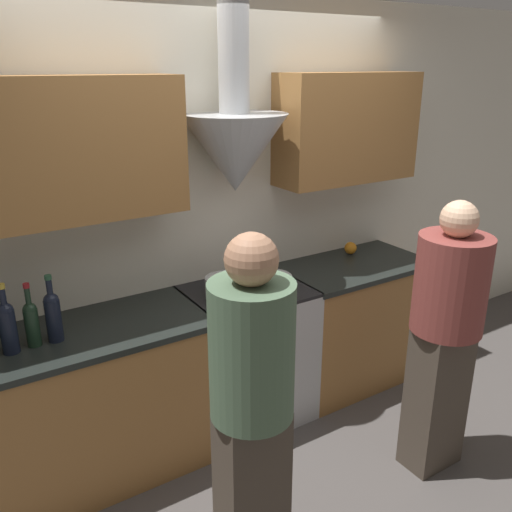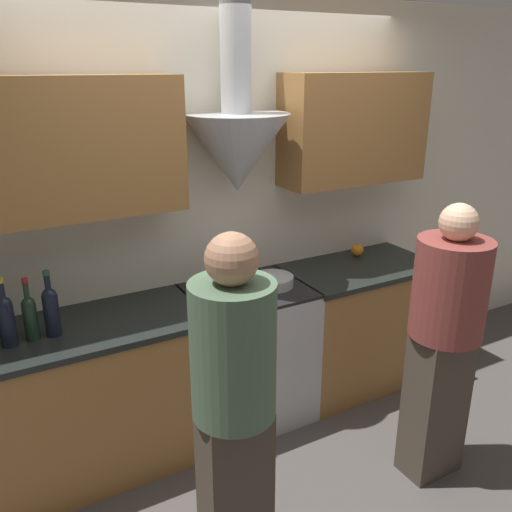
{
  "view_description": "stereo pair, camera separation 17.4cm",
  "coord_description": "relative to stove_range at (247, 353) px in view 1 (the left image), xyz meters",
  "views": [
    {
      "loc": [
        -1.59,
        -2.26,
        2.2
      ],
      "look_at": [
        0.0,
        0.24,
        1.14
      ],
      "focal_mm": 38.0,
      "sensor_mm": 36.0,
      "label": 1
    },
    {
      "loc": [
        -1.44,
        -2.35,
        2.2
      ],
      "look_at": [
        0.0,
        0.24,
        1.14
      ],
      "focal_mm": 38.0,
      "sensor_mm": 36.0,
      "label": 2
    }
  ],
  "objects": [
    {
      "name": "ground_plane",
      "position": [
        0.0,
        -0.34,
        -0.45
      ],
      "size": [
        12.0,
        12.0,
        0.0
      ],
      "primitive_type": "plane",
      "color": "#4C4744"
    },
    {
      "name": "counter_right",
      "position": [
        0.87,
        -0.0,
        -0.0
      ],
      "size": [
        1.04,
        0.62,
        0.89
      ],
      "color": "#9E6B38",
      "rests_on": "ground_plane"
    },
    {
      "name": "stock_pot",
      "position": [
        -0.16,
        -0.03,
        0.51
      ],
      "size": [
        0.25,
        0.25,
        0.13
      ],
      "color": "#B7BABC",
      "rests_on": "stove_range"
    },
    {
      "name": "orange_fruit",
      "position": [
        0.98,
        0.17,
        0.49
      ],
      "size": [
        0.09,
        0.09,
        0.09
      ],
      "color": "orange",
      "rests_on": "counter_right"
    },
    {
      "name": "mixing_bowl",
      "position": [
        0.16,
        -0.02,
        0.47
      ],
      "size": [
        0.26,
        0.26,
        0.06
      ],
      "color": "#B7BABC",
      "rests_on": "stove_range"
    },
    {
      "name": "wine_bottle_5",
      "position": [
        -1.24,
        -0.03,
        0.57
      ],
      "size": [
        0.07,
        0.07,
        0.33
      ],
      "color": "black",
      "rests_on": "counter_left"
    },
    {
      "name": "counter_left",
      "position": [
        -1.1,
        -0.0,
        -0.0
      ],
      "size": [
        1.48,
        0.62,
        0.89
      ],
      "color": "#9E6B38",
      "rests_on": "ground_plane"
    },
    {
      "name": "person_foreground_right",
      "position": [
        0.66,
        -0.96,
        0.4
      ],
      "size": [
        0.38,
        0.38,
        1.57
      ],
      "color": "#473D33",
      "rests_on": "ground_plane"
    },
    {
      "name": "wine_bottle_4",
      "position": [
        -1.35,
        -0.04,
        0.59
      ],
      "size": [
        0.08,
        0.08,
        0.35
      ],
      "color": "black",
      "rests_on": "counter_left"
    },
    {
      "name": "stove_range",
      "position": [
        0.0,
        0.0,
        0.0
      ],
      "size": [
        0.73,
        0.6,
        0.89
      ],
      "color": "#B7BABC",
      "rests_on": "ground_plane"
    },
    {
      "name": "person_foreground_left",
      "position": [
        -0.65,
        -1.1,
        0.46
      ],
      "size": [
        0.33,
        0.33,
        1.65
      ],
      "color": "#473D33",
      "rests_on": "ground_plane"
    },
    {
      "name": "wall_back",
      "position": [
        -0.08,
        0.26,
        1.03
      ],
      "size": [
        8.4,
        0.62,
        2.6
      ],
      "color": "silver",
      "rests_on": "ground_plane"
    },
    {
      "name": "wine_bottle_6",
      "position": [
        -1.14,
        -0.04,
        0.59
      ],
      "size": [
        0.08,
        0.08,
        0.35
      ],
      "color": "black",
      "rests_on": "counter_left"
    }
  ]
}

